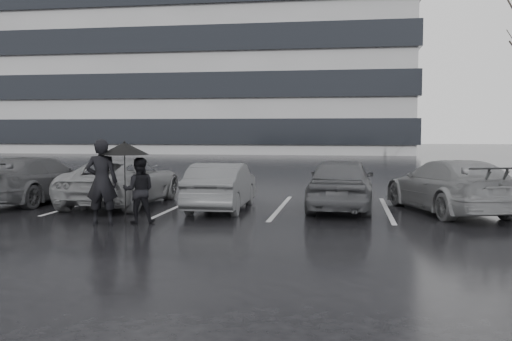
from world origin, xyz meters
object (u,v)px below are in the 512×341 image
object	(u,v)px
car_main	(341,183)
car_west_b	(123,181)
car_west_c	(36,180)
car_east	(450,186)
car_west_a	(221,186)
pedestrian_right	(139,190)
pedestrian_left	(102,182)

from	to	relation	value
car_main	car_west_b	distance (m)	6.06
car_main	car_west_c	size ratio (longest dim) A/B	0.90
car_east	car_west_b	bearing A→B (deg)	-18.97
car_main	car_west_a	world-z (taller)	car_main
car_west_a	pedestrian_right	xyz separation A→B (m)	(-1.35, -2.45, 0.12)
car_west_b	car_east	distance (m)	8.79
pedestrian_right	car_west_a	bearing A→B (deg)	-135.51
car_west_c	car_east	size ratio (longest dim) A/B	0.98
car_main	car_west_b	world-z (taller)	car_main
car_main	car_east	distance (m)	2.73
car_west_a	car_west_c	world-z (taller)	car_west_c
car_west_a	car_west_c	size ratio (longest dim) A/B	0.82
car_main	car_west_a	xyz separation A→B (m)	(-3.10, -0.48, -0.08)
car_main	car_west_b	size ratio (longest dim) A/B	0.87
car_east	pedestrian_left	xyz separation A→B (m)	(-7.92, -3.14, 0.27)
pedestrian_right	car_west_b	bearing A→B (deg)	-78.72
car_west_b	pedestrian_left	bearing A→B (deg)	105.34
car_main	pedestrian_left	xyz separation A→B (m)	(-5.20, -3.21, 0.25)
car_main	pedestrian_right	distance (m)	5.32
pedestrian_left	pedestrian_right	size ratio (longest dim) A/B	1.29
car_east	pedestrian_right	world-z (taller)	pedestrian_right
car_west_b	pedestrian_right	bearing A→B (deg)	118.69
car_west_b	car_west_c	xyz separation A→B (m)	(-2.67, 0.04, 0.01)
car_west_a	car_east	world-z (taller)	car_east
car_west_c	pedestrian_right	size ratio (longest dim) A/B	3.09
car_west_a	car_west_b	xyz separation A→B (m)	(-2.96, 0.59, 0.03)
car_west_c	pedestrian_left	world-z (taller)	pedestrian_left
car_west_b	pedestrian_right	world-z (taller)	pedestrian_right
car_west_b	pedestrian_right	size ratio (longest dim) A/B	3.16
car_west_b	car_west_c	distance (m)	2.67
car_main	car_west_b	bearing A→B (deg)	1.18
pedestrian_left	car_east	bearing A→B (deg)	-168.14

